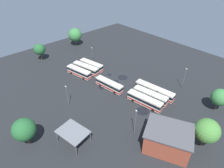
# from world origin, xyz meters

# --- Properties ---
(ground_plane) EXTENTS (112.41, 112.41, 0.00)m
(ground_plane) POSITION_xyz_m (0.00, 0.00, 0.00)
(ground_plane) COLOR black
(bus_row0_slot0) EXTENTS (15.38, 4.60, 3.46)m
(bus_row0_slot0) POSITION_xyz_m (-14.94, -6.29, 1.83)
(bus_row0_slot0) COLOR silver
(bus_row0_slot0) RESTS_ON ground_plane
(bus_row0_slot1) EXTENTS (12.96, 4.64, 3.46)m
(bus_row0_slot1) POSITION_xyz_m (-15.70, -2.77, 1.83)
(bus_row0_slot1) COLOR silver
(bus_row0_slot1) RESTS_ON ground_plane
(bus_row0_slot2) EXTENTS (13.11, 4.53, 3.46)m
(bus_row0_slot2) POSITION_xyz_m (-16.06, 0.79, 1.83)
(bus_row0_slot2) COLOR silver
(bus_row0_slot2) RESTS_ON ground_plane
(bus_row1_slot2) EXTENTS (12.33, 4.10, 3.46)m
(bus_row1_slot2) POSITION_xyz_m (-0.70, 3.44, 1.83)
(bus_row1_slot2) COLOR silver
(bus_row1_slot2) RESTS_ON ground_plane
(bus_row2_slot0) EXTENTS (12.09, 4.71, 3.46)m
(bus_row2_slot0) POSITION_xyz_m (16.11, -0.86, 1.83)
(bus_row2_slot0) COLOR silver
(bus_row2_slot0) RESTS_ON ground_plane
(bus_row2_slot1) EXTENTS (13.02, 5.37, 3.46)m
(bus_row2_slot1) POSITION_xyz_m (15.69, 2.64, 1.83)
(bus_row2_slot1) COLOR silver
(bus_row2_slot1) RESTS_ON ground_plane
(bus_row2_slot2) EXTENTS (12.20, 4.89, 3.46)m
(bus_row2_slot2) POSITION_xyz_m (15.15, 6.53, 1.83)
(bus_row2_slot2) COLOR silver
(bus_row2_slot2) RESTS_ON ground_plane
(depot_building) EXTENTS (14.90, 13.68, 6.70)m
(depot_building) POSITION_xyz_m (-31.35, 10.17, 3.37)
(depot_building) COLOR #99422D
(depot_building) RESTS_ON ground_plane
(maintenance_shelter) EXTENTS (9.12, 7.43, 4.25)m
(maintenance_shelter) POSITION_xyz_m (-12.88, 27.64, 4.02)
(maintenance_shelter) COLOR slate
(maintenance_shelter) RESTS_ON ground_plane
(lamp_post_far_corner) EXTENTS (0.56, 0.28, 7.57)m
(lamp_post_far_corner) POSITION_xyz_m (20.79, -5.18, 4.19)
(lamp_post_far_corner) COLOR slate
(lamp_post_far_corner) RESTS_ON ground_plane
(lamp_post_by_building) EXTENTS (0.56, 0.28, 8.21)m
(lamp_post_by_building) POSITION_xyz_m (1.48, 20.41, 4.52)
(lamp_post_by_building) COLOR slate
(lamp_post_by_building) RESTS_ON ground_plane
(lamp_post_mid_lot) EXTENTS (0.56, 0.28, 9.00)m
(lamp_post_mid_lot) POSITION_xyz_m (-22.24, 12.88, 4.92)
(lamp_post_mid_lot) COLOR slate
(lamp_post_mid_lot) RESTS_ON ground_plane
(lamp_post_near_entrance) EXTENTS (0.56, 0.28, 8.66)m
(lamp_post_near_entrance) POSITION_xyz_m (-19.62, -17.99, 4.75)
(lamp_post_near_entrance) COLOR slate
(lamp_post_near_entrance) RESTS_ON ground_plane
(tree_northeast) EXTENTS (5.62, 5.62, 8.27)m
(tree_northeast) POSITION_xyz_m (-34.05, -14.71, 5.44)
(tree_northeast) COLOR brown
(tree_northeast) RESTS_ON ground_plane
(tree_north_edge) EXTENTS (6.57, 6.57, 9.20)m
(tree_north_edge) POSITION_xyz_m (-37.70, 2.48, 5.90)
(tree_north_edge) COLOR brown
(tree_north_edge) RESTS_ON ground_plane
(tree_west_edge) EXTENTS (7.31, 7.31, 9.71)m
(tree_west_edge) POSITION_xyz_m (43.27, -10.77, 6.04)
(tree_west_edge) COLOR brown
(tree_west_edge) RESTS_ON ground_plane
(tree_northwest) EXTENTS (5.42, 5.42, 8.44)m
(tree_northwest) POSITION_xyz_m (39.43, 11.92, 5.72)
(tree_northwest) COLOR brown
(tree_northwest) RESTS_ON ground_plane
(tree_south_edge) EXTENTS (6.24, 6.24, 8.94)m
(tree_south_edge) POSITION_xyz_m (-4.92, 37.28, 5.81)
(tree_south_edge) COLOR brown
(tree_south_edge) RESTS_ON ground_plane
(puddle_between_rows) EXTENTS (2.75, 2.75, 0.01)m
(puddle_between_rows) POSITION_xyz_m (0.99, -1.63, 0.00)
(puddle_between_rows) COLOR black
(puddle_between_rows) RESTS_ON ground_plane
(puddle_back_corner) EXTENTS (2.55, 2.55, 0.01)m
(puddle_back_corner) POSITION_xyz_m (1.63, 5.37, 0.00)
(puddle_back_corner) COLOR black
(puddle_back_corner) RESTS_ON ground_plane
(puddle_front_lane) EXTENTS (4.35, 4.35, 0.01)m
(puddle_front_lane) POSITION_xyz_m (-17.80, 3.77, 0.00)
(puddle_front_lane) COLOR black
(puddle_front_lane) RESTS_ON ground_plane
(puddle_centre_drain) EXTENTS (2.02, 2.02, 0.01)m
(puddle_centre_drain) POSITION_xyz_m (6.82, -3.44, 0.00)
(puddle_centre_drain) COLOR black
(puddle_centre_drain) RESTS_ON ground_plane
(puddle_near_shelter) EXTENTS (4.13, 4.13, 0.01)m
(puddle_near_shelter) POSITION_xyz_m (1.34, -6.09, 0.00)
(puddle_near_shelter) COLOR black
(puddle_near_shelter) RESTS_ON ground_plane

